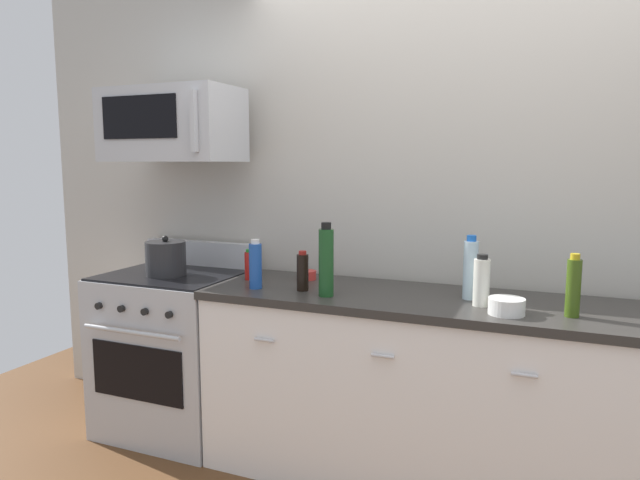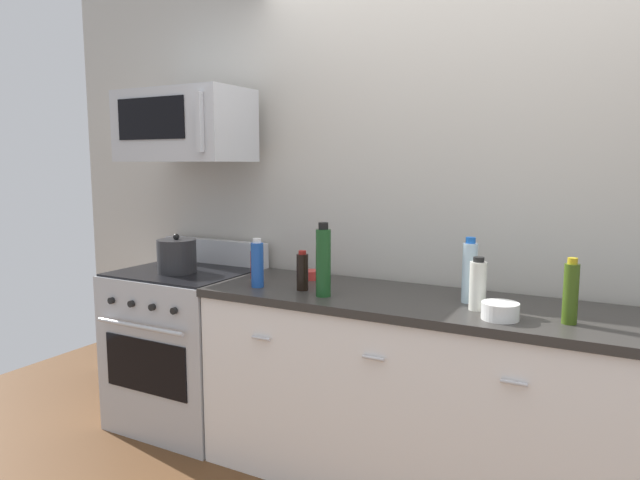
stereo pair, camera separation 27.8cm
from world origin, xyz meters
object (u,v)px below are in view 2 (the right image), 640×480
object	(u,v)px
range_oven	(186,346)
bowl_red_small	(312,275)
bottle_soy_sauce_dark	(302,271)
bottle_soda_blue	(257,264)
microwave	(184,126)
bottle_olive_oil	(571,293)
bowl_white_ceramic	(500,311)
stockpot	(177,256)
bottle_water_clear	(470,272)
bottle_vinegar_white	(478,285)
bottle_wine_green	(323,261)
bottle_hot_sauce_red	(255,264)

from	to	relation	value
range_oven	bowl_red_small	size ratio (longest dim) A/B	10.44
bottle_soy_sauce_dark	bottle_soda_blue	bearing A→B (deg)	-169.51
microwave	bottle_soda_blue	bearing A→B (deg)	-17.04
bottle_olive_oil	bottle_soda_blue	distance (m)	1.45
range_oven	bottle_soda_blue	world-z (taller)	bottle_soda_blue
bowl_white_ceramic	bowl_red_small	distance (m)	1.11
microwave	stockpot	bearing A→B (deg)	-90.13
range_oven	bottle_soda_blue	bearing A→B (deg)	-13.17
bottle_water_clear	stockpot	size ratio (longest dim) A/B	1.33
microwave	bottle_soy_sauce_dark	xyz separation A→B (m)	(0.86, -0.15, -0.74)
bottle_water_clear	stockpot	distance (m)	1.64
range_oven	microwave	bearing A→B (deg)	89.71
bottle_olive_oil	bowl_white_ceramic	world-z (taller)	bottle_olive_oil
range_oven	bottle_vinegar_white	bearing A→B (deg)	-2.42
bottle_soy_sauce_dark	bottle_vinegar_white	bearing A→B (deg)	1.95
bottle_olive_oil	stockpot	xyz separation A→B (m)	(-2.07, 0.06, -0.03)
bottle_water_clear	bottle_soy_sauce_dark	size ratio (longest dim) A/B	1.50
range_oven	microwave	xyz separation A→B (m)	(0.00, 0.04, 1.28)
bottle_water_clear	bottle_olive_oil	size ratio (longest dim) A/B	1.14
range_oven	stockpot	bearing A→B (deg)	-90.00
range_oven	bottle_vinegar_white	xyz separation A→B (m)	(1.70, -0.07, 0.56)
bottle_soda_blue	bowl_white_ceramic	xyz separation A→B (m)	(1.20, -0.03, -0.08)
bottle_soy_sauce_dark	bottle_wine_green	world-z (taller)	bottle_wine_green
range_oven	bowl_red_small	distance (m)	0.91
bowl_red_small	bottle_hot_sauce_red	bearing A→B (deg)	-156.11
bottle_soy_sauce_dark	bowl_white_ceramic	bearing A→B (deg)	-4.57
bottle_olive_oil	bowl_white_ceramic	bearing A→B (deg)	-165.44
bottle_hot_sauce_red	bowl_red_small	xyz separation A→B (m)	(0.28, 0.13, -0.05)
microwave	bowl_red_small	xyz separation A→B (m)	(0.76, 0.11, -0.80)
bottle_water_clear	stockpot	bearing A→B (deg)	-176.72
range_oven	microwave	distance (m)	1.28
bottle_hot_sauce_red	bowl_white_ceramic	bearing A→B (deg)	-8.78
microwave	bottle_water_clear	world-z (taller)	microwave
microwave	bottle_hot_sauce_red	distance (m)	0.89
bottle_water_clear	bottle_soda_blue	distance (m)	1.04
bowl_red_small	stockpot	bearing A→B (deg)	-164.80
bottle_hot_sauce_red	stockpot	distance (m)	0.49
microwave	bottle_water_clear	xyz separation A→B (m)	(1.64, -0.00, -0.69)
bottle_soy_sauce_dark	bottle_water_clear	bearing A→B (deg)	10.23
microwave	bowl_white_ceramic	size ratio (longest dim) A/B	4.98
bottle_water_clear	bottle_soy_sauce_dark	distance (m)	0.80
bottle_soda_blue	bottle_wine_green	distance (m)	0.39
bottle_hot_sauce_red	bottle_olive_oil	bearing A→B (deg)	-5.10
bottle_vinegar_white	bottle_olive_oil	world-z (taller)	bottle_olive_oil
bottle_wine_green	stockpot	xyz separation A→B (m)	(-1.01, 0.11, -0.07)
bottle_soda_blue	bottle_soy_sauce_dark	bearing A→B (deg)	10.49
bowl_white_ceramic	stockpot	distance (m)	1.83
bottle_vinegar_white	stockpot	xyz separation A→B (m)	(-1.70, 0.02, -0.01)
bottle_wine_green	bowl_red_small	bearing A→B (deg)	127.31
bottle_olive_oil	bottle_hot_sauce_red	distance (m)	1.60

